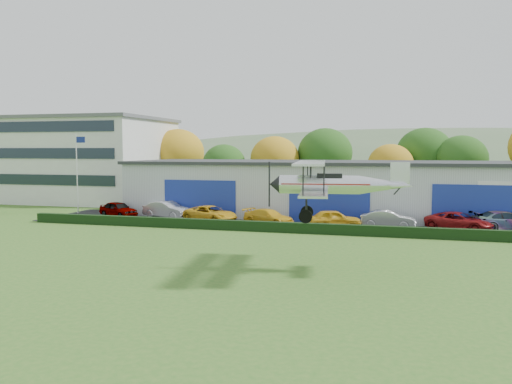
% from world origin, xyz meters
% --- Properties ---
extents(ground, '(300.00, 300.00, 0.00)m').
position_xyz_m(ground, '(0.00, 0.00, 0.00)').
color(ground, '#316720').
rests_on(ground, ground).
extents(apron, '(48.00, 9.00, 0.05)m').
position_xyz_m(apron, '(3.00, 21.00, 0.03)').
color(apron, black).
rests_on(apron, ground).
extents(hedge, '(46.00, 0.60, 0.80)m').
position_xyz_m(hedge, '(3.00, 16.20, 0.40)').
color(hedge, black).
rests_on(hedge, ground).
extents(hangar, '(40.60, 12.60, 5.30)m').
position_xyz_m(hangar, '(5.00, 27.98, 2.66)').
color(hangar, '#B2B7BC').
rests_on(hangar, ground).
extents(office_block, '(20.60, 15.60, 10.40)m').
position_xyz_m(office_block, '(-28.00, 35.00, 5.21)').
color(office_block, silver).
rests_on(office_block, ground).
extents(flagpole, '(1.05, 0.10, 8.00)m').
position_xyz_m(flagpole, '(-19.88, 22.00, 4.78)').
color(flagpole, silver).
rests_on(flagpole, ground).
extents(tree_belt, '(75.70, 13.22, 10.12)m').
position_xyz_m(tree_belt, '(0.85, 40.62, 5.61)').
color(tree_belt, '#3D2614').
rests_on(tree_belt, ground).
extents(distant_hills, '(430.00, 196.00, 56.00)m').
position_xyz_m(distant_hills, '(-4.38, 140.00, -13.05)').
color(distant_hills, '#4C6642').
rests_on(distant_hills, ground).
extents(car_0, '(4.63, 3.35, 1.46)m').
position_xyz_m(car_0, '(-14.77, 20.75, 0.78)').
color(car_0, gray).
rests_on(car_0, apron).
extents(car_1, '(5.13, 3.03, 1.60)m').
position_xyz_m(car_1, '(-9.87, 21.09, 0.85)').
color(car_1, silver).
rests_on(car_1, apron).
extents(car_2, '(5.64, 4.19, 1.42)m').
position_xyz_m(car_2, '(-5.15, 19.84, 0.76)').
color(car_2, gold).
rests_on(car_2, apron).
extents(car_3, '(4.97, 3.46, 1.34)m').
position_xyz_m(car_3, '(0.25, 19.38, 0.72)').
color(car_3, gold).
rests_on(car_3, apron).
extents(car_4, '(4.64, 2.97, 1.47)m').
position_xyz_m(car_4, '(5.78, 19.37, 0.79)').
color(car_4, gold).
rests_on(car_4, apron).
extents(car_5, '(4.46, 1.76, 1.44)m').
position_xyz_m(car_5, '(10.05, 20.39, 0.77)').
color(car_5, silver).
rests_on(car_5, apron).
extents(car_6, '(5.62, 4.00, 1.42)m').
position_xyz_m(car_6, '(15.49, 20.67, 0.76)').
color(car_6, maroon).
rests_on(car_6, apron).
extents(car_7, '(5.60, 3.53, 1.51)m').
position_xyz_m(car_7, '(19.05, 21.56, 0.81)').
color(car_7, gray).
rests_on(car_7, apron).
extents(biplane, '(7.32, 8.40, 3.13)m').
position_xyz_m(biplane, '(7.26, 4.42, 4.69)').
color(biplane, silver).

